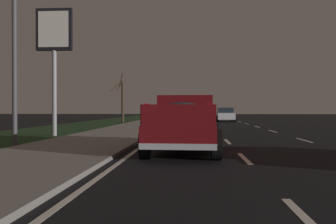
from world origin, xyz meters
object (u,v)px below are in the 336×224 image
(gas_price_sign, at_px, (54,40))
(bare_tree_far, at_px, (122,100))
(sedan_white, at_px, (225,115))
(street_light_near, at_px, (21,6))
(pickup_truck, at_px, (184,122))

(gas_price_sign, xyz_separation_m, bare_tree_far, (19.79, 0.22, -2.61))
(sedan_white, relative_size, bare_tree_far, 0.85)
(bare_tree_far, bearing_deg, sedan_white, -78.88)
(street_light_near, xyz_separation_m, bare_tree_far, (25.66, 1.24, -2.81))
(gas_price_sign, height_order, street_light_near, street_light_near)
(sedan_white, xyz_separation_m, gas_price_sign, (-21.93, 10.65, 4.21))
(street_light_near, relative_size, bare_tree_far, 1.68)
(gas_price_sign, relative_size, bare_tree_far, 1.28)
(pickup_truck, xyz_separation_m, bare_tree_far, (26.72, 7.23, 1.41))
(sedan_white, bearing_deg, gas_price_sign, 154.09)
(pickup_truck, xyz_separation_m, street_light_near, (1.06, 5.99, 4.21))
(bare_tree_far, bearing_deg, street_light_near, -177.24)
(pickup_truck, bearing_deg, street_light_near, 80.00)
(pickup_truck, distance_m, sedan_white, 29.08)
(pickup_truck, distance_m, gas_price_sign, 10.64)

